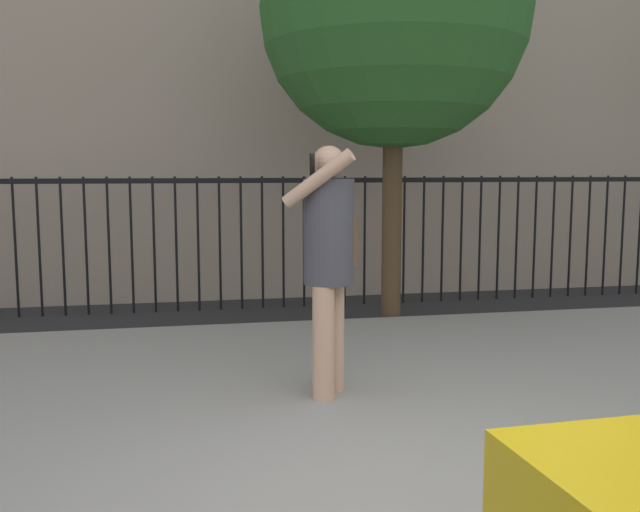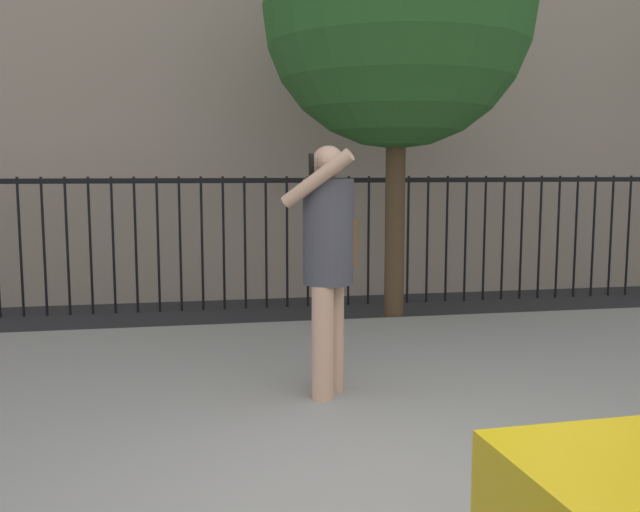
# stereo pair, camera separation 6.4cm
# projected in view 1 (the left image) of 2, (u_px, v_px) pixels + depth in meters

# --- Properties ---
(sidewalk) EXTENTS (28.00, 4.40, 0.15)m
(sidewalk) POSITION_uv_depth(u_px,v_px,m) (341.00, 396.00, 5.07)
(sidewalk) COLOR gray
(sidewalk) RESTS_ON ground
(iron_fence) EXTENTS (12.03, 0.04, 1.60)m
(iron_fence) POSITION_uv_depth(u_px,v_px,m) (273.00, 224.00, 8.56)
(iron_fence) COLOR black
(iron_fence) RESTS_ON ground
(pedestrian_on_phone) EXTENTS (0.62, 0.72, 1.69)m
(pedestrian_on_phone) POSITION_uv_depth(u_px,v_px,m) (330.00, 252.00, 4.78)
(pedestrian_on_phone) COLOR tan
(pedestrian_on_phone) RESTS_ON sidewalk
(street_tree_mid) EXTENTS (2.75, 2.75, 4.65)m
(street_tree_mid) POSITION_uv_depth(u_px,v_px,m) (394.00, 13.00, 7.18)
(street_tree_mid) COLOR #4C3823
(street_tree_mid) RESTS_ON ground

